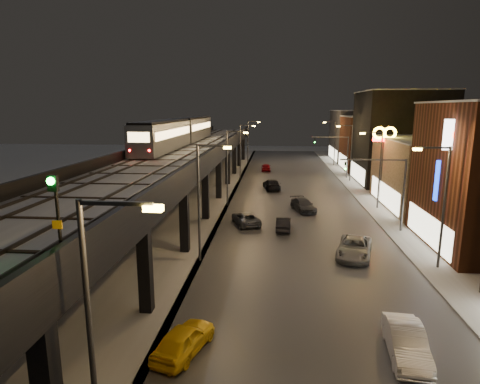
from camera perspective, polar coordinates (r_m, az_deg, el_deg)
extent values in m
plane|color=silver|center=(20.22, -10.98, -23.34)|extent=(220.00, 220.00, 0.00)
cube|color=#46474D|center=(52.18, 7.70, -1.06)|extent=(17.00, 120.00, 0.06)
cube|color=#9FA1A8|center=(53.61, 18.44, -1.18)|extent=(4.00, 120.00, 0.14)
cube|color=#9FA1A8|center=(53.26, -6.97, -0.78)|extent=(11.00, 120.00, 0.06)
cube|color=black|center=(49.40, -7.85, 5.00)|extent=(9.00, 100.00, 1.00)
cube|color=black|center=(26.97, -28.62, -9.01)|extent=(0.70, 0.70, 5.30)
cube|color=black|center=(23.78, -13.33, -10.55)|extent=(0.70, 0.70, 5.30)
cube|color=black|center=(24.38, -21.92, -4.33)|extent=(8.00, 0.60, 0.50)
cube|color=black|center=(35.27, -19.74, -3.54)|extent=(0.70, 0.70, 5.30)
cube|color=black|center=(32.90, -7.91, -4.03)|extent=(0.70, 0.70, 5.30)
cube|color=black|center=(33.33, -14.25, 0.34)|extent=(8.00, 0.60, 0.50)
cube|color=black|center=(44.28, -14.41, -0.18)|extent=(0.70, 0.70, 5.30)
cube|color=black|center=(42.41, -4.93, -0.37)|extent=(0.70, 0.70, 5.30)
cube|color=black|center=(42.75, -9.89, 3.01)|extent=(8.00, 0.60, 0.50)
cube|color=black|center=(53.64, -10.91, 2.03)|extent=(0.70, 0.70, 5.30)
cube|color=black|center=(52.11, -3.05, 1.95)|extent=(0.70, 0.70, 5.30)
cube|color=black|center=(52.38, -7.11, 4.69)|extent=(8.00, 0.60, 0.50)
cube|color=black|center=(63.20, -8.46, 3.58)|extent=(0.70, 0.70, 5.30)
cube|color=black|center=(61.90, -1.76, 3.53)|extent=(0.70, 0.70, 5.30)
cube|color=black|center=(62.13, -5.19, 5.84)|extent=(8.00, 0.60, 0.50)
cube|color=black|center=(72.87, -6.64, 4.71)|extent=(0.70, 0.70, 5.30)
cube|color=black|center=(71.75, -0.83, 4.68)|extent=(0.70, 0.70, 5.30)
cube|color=black|center=(71.95, -3.78, 6.68)|extent=(8.00, 0.60, 0.50)
cube|color=black|center=(82.62, -5.25, 5.58)|extent=(0.70, 0.70, 5.30)
cube|color=black|center=(81.64, -0.11, 5.55)|extent=(0.70, 0.70, 5.30)
cube|color=black|center=(81.81, -2.72, 7.31)|extent=(8.00, 0.60, 0.50)
cube|color=black|center=(92.43, -4.16, 6.25)|extent=(0.70, 0.70, 5.30)
cube|color=black|center=(91.55, 0.45, 6.23)|extent=(0.70, 0.70, 5.30)
cube|color=black|center=(91.71, -1.87, 7.80)|extent=(8.00, 0.60, 0.50)
cube|color=#B2B7C1|center=(49.33, -7.87, 5.67)|extent=(8.40, 100.00, 0.16)
cube|color=#332D28|center=(50.13, -11.49, 5.83)|extent=(0.08, 98.00, 0.16)
cube|color=#332D28|center=(49.74, -9.89, 5.84)|extent=(0.08, 98.00, 0.16)
cube|color=#332D28|center=(49.05, -6.41, 5.86)|extent=(0.08, 98.00, 0.16)
cube|color=#332D28|center=(48.79, -4.74, 5.86)|extent=(0.08, 98.00, 0.16)
cube|color=black|center=(21.52, -25.75, -3.04)|extent=(7.80, 0.24, 0.06)
cube|color=black|center=(35.91, -12.80, 3.39)|extent=(7.80, 0.24, 0.06)
cube|color=black|center=(51.26, -7.38, 6.04)|extent=(7.80, 0.24, 0.06)
cube|color=black|center=(66.92, -4.45, 7.43)|extent=(7.80, 0.24, 0.06)
cube|color=black|center=(82.71, -2.63, 8.29)|extent=(7.80, 0.24, 0.06)
cube|color=black|center=(48.51, -2.84, 6.22)|extent=(0.30, 100.00, 1.10)
cube|color=black|center=(50.43, -12.74, 6.16)|extent=(0.30, 100.00, 1.10)
cube|color=beige|center=(37.59, 25.14, -4.71)|extent=(0.10, 9.60, 2.40)
cube|color=#816A4E|center=(52.04, 26.45, 2.21)|extent=(12.00, 15.00, 8.00)
cube|color=beige|center=(50.56, 19.81, -0.26)|extent=(0.10, 12.00, 2.40)
cube|color=#B2B7C1|center=(51.60, 26.87, 6.68)|extent=(12.20, 15.20, 0.16)
cube|color=black|center=(66.77, 21.75, 7.07)|extent=(12.00, 13.00, 14.00)
cube|color=beige|center=(65.90, 16.35, 2.64)|extent=(0.10, 10.40, 2.40)
cube|color=#B2B7C1|center=(66.66, 22.23, 13.13)|extent=(12.20, 13.20, 0.16)
cube|color=#522516|center=(80.40, 18.83, 6.51)|extent=(12.00, 12.00, 10.00)
cube|color=beige|center=(79.53, 14.42, 4.25)|extent=(0.10, 9.60, 2.40)
cube|color=#B2B7C1|center=(80.14, 19.07, 10.12)|extent=(12.20, 12.20, 0.16)
cube|color=#38383B|center=(93.98, 16.85, 7.62)|extent=(12.00, 16.00, 11.00)
cube|color=beige|center=(93.28, 13.05, 5.38)|extent=(0.10, 12.80, 2.40)
cube|color=#B2B7C1|center=(93.79, 17.06, 11.02)|extent=(12.20, 16.20, 0.16)
cylinder|color=#38383A|center=(14.11, -20.50, -19.09)|extent=(0.18, 0.18, 9.00)
cube|color=#38383A|center=(12.04, -17.27, -1.56)|extent=(2.20, 0.12, 0.12)
cube|color=yellow|center=(11.70, -12.24, -2.28)|extent=(0.55, 0.28, 0.18)
cylinder|color=#38383A|center=(30.21, -5.89, -1.78)|extent=(0.18, 0.18, 9.00)
cube|color=#38383A|center=(29.30, -3.95, 6.56)|extent=(2.20, 0.12, 0.12)
cube|color=yellow|center=(29.16, -1.79, 6.32)|extent=(0.55, 0.28, 0.18)
cylinder|color=#38383A|center=(32.04, 27.00, -2.25)|extent=(0.18, 0.18, 9.00)
cube|color=#38383A|center=(30.96, 25.86, 5.69)|extent=(2.20, 0.12, 0.12)
cube|color=yellow|center=(30.60, 23.91, 5.58)|extent=(0.55, 0.28, 0.18)
cylinder|color=#38383A|center=(47.69, -1.84, 3.29)|extent=(0.18, 0.18, 9.00)
cube|color=#38383A|center=(47.12, -0.53, 8.57)|extent=(2.20, 0.12, 0.12)
cube|color=yellow|center=(47.03, 0.82, 8.42)|extent=(0.55, 0.28, 0.18)
cylinder|color=#38383A|center=(48.87, 19.26, 2.84)|extent=(0.18, 0.18, 9.00)
cube|color=#38383A|center=(48.17, 18.34, 8.05)|extent=(2.20, 0.12, 0.12)
cube|color=yellow|center=(47.94, 17.04, 7.97)|extent=(0.55, 0.28, 0.18)
cylinder|color=#38383A|center=(65.45, 0.04, 5.62)|extent=(0.18, 0.18, 9.00)
cube|color=#38383A|center=(65.04, 1.01, 9.47)|extent=(2.20, 0.12, 0.12)
cube|color=yellow|center=(64.98, 1.99, 9.35)|extent=(0.55, 0.28, 0.18)
cylinder|color=#38383A|center=(66.32, 15.52, 5.27)|extent=(0.18, 0.18, 9.00)
cube|color=#38383A|center=(65.80, 14.78, 9.11)|extent=(2.20, 0.12, 0.12)
cube|color=yellow|center=(65.63, 13.82, 9.05)|extent=(0.55, 0.28, 0.18)
cylinder|color=#38383A|center=(83.32, 1.12, 6.95)|extent=(0.18, 0.18, 9.00)
cube|color=#38383A|center=(82.99, 1.90, 9.97)|extent=(2.20, 0.12, 0.12)
cube|color=yellow|center=(82.94, 2.67, 9.88)|extent=(0.55, 0.28, 0.18)
cylinder|color=#38383A|center=(84.00, 13.33, 6.68)|extent=(0.18, 0.18, 9.00)
cube|color=#38383A|center=(83.59, 12.72, 9.71)|extent=(2.20, 0.12, 0.12)
cube|color=yellow|center=(83.46, 11.96, 9.66)|extent=(0.55, 0.28, 0.18)
cylinder|color=#38383A|center=(40.52, 22.22, -0.56)|extent=(0.20, 0.20, 7.00)
cube|color=#38383A|center=(39.18, 18.40, 4.37)|extent=(6.00, 0.12, 0.12)
imported|color=black|center=(38.74, 14.75, 3.76)|extent=(0.20, 0.16, 1.00)
sphere|color=#0CFF26|center=(38.63, 14.76, 3.36)|extent=(0.18, 0.18, 0.18)
cylinder|color=#38383A|center=(69.36, 15.04, 4.74)|extent=(0.20, 0.20, 7.00)
cube|color=#38383A|center=(68.59, 12.70, 7.63)|extent=(6.00, 0.12, 0.12)
imported|color=black|center=(68.34, 10.59, 7.28)|extent=(0.20, 0.16, 1.00)
sphere|color=#0CFF26|center=(68.21, 10.59, 7.07)|extent=(0.18, 0.18, 0.18)
cube|color=gray|center=(49.45, -10.87, 7.79)|extent=(2.90, 17.50, 3.30)
cube|color=black|center=(49.36, -10.96, 9.84)|extent=(2.60, 17.00, 0.25)
cube|color=#FFCE81|center=(49.84, -12.53, 8.27)|extent=(0.05, 16.00, 0.90)
cube|color=#FFCE81|center=(49.05, -9.24, 8.34)|extent=(0.05, 16.00, 0.90)
cube|color=gray|center=(67.09, -6.64, 8.93)|extent=(2.90, 17.50, 3.30)
cube|color=black|center=(67.03, -6.67, 10.44)|extent=(2.60, 17.00, 0.25)
cube|color=#FFCE81|center=(67.38, -7.88, 9.29)|extent=(0.05, 16.00, 0.90)
cube|color=#FFCE81|center=(66.79, -5.40, 9.33)|extent=(0.05, 16.00, 0.90)
cube|color=#FFCE81|center=(41.07, -14.23, 7.55)|extent=(2.20, 0.05, 1.00)
sphere|color=#FF0C0C|center=(41.50, -15.46, 5.73)|extent=(0.20, 0.20, 0.20)
sphere|color=#FF0C0C|center=(40.85, -12.81, 5.77)|extent=(0.20, 0.20, 0.20)
cylinder|color=black|center=(14.42, -24.42, -3.43)|extent=(0.11, 0.11, 2.85)
cube|color=black|center=(14.08, -25.07, 1.12)|extent=(0.30, 0.17, 0.52)
sphere|color=#0CFF26|center=(13.96, -25.34, 1.41)|extent=(0.25, 0.25, 0.25)
cube|color=#DE9F0B|center=(14.39, -24.55, -4.26)|extent=(0.33, 0.04, 0.28)
imported|color=yellow|center=(20.60, -7.99, -20.18)|extent=(2.77, 4.39, 1.39)
imported|color=black|center=(38.88, 6.20, -4.58)|extent=(1.49, 3.93, 1.28)
imported|color=#4D515C|center=(40.51, 0.83, -3.83)|extent=(3.59, 5.11, 1.29)
imported|color=black|center=(58.04, 4.53, 1.03)|extent=(2.89, 5.38, 1.48)
imported|color=maroon|center=(75.29, 3.71, 3.50)|extent=(1.86, 4.23, 1.42)
imported|color=silver|center=(21.61, 22.55, -19.24)|extent=(2.01, 4.64, 1.49)
imported|color=gray|center=(33.14, 15.95, -7.72)|extent=(3.79, 5.82, 1.49)
imported|color=#31333B|center=(46.29, 8.99, -1.94)|extent=(3.20, 5.04, 1.36)
cylinder|color=#38383A|center=(52.02, 19.51, 2.56)|extent=(0.24, 0.24, 7.62)
cube|color=#FF0C0C|center=(51.57, 19.82, 7.05)|extent=(2.67, 0.25, 0.48)
torus|color=gold|center=(51.37, 19.21, 7.93)|extent=(1.57, 0.52, 1.54)
torus|color=gold|center=(51.68, 20.55, 7.85)|extent=(1.57, 0.52, 1.54)
cylinder|color=#38383A|center=(34.51, 28.03, -1.02)|extent=(0.28, 0.28, 9.47)
cube|color=white|center=(33.88, 28.84, 7.13)|extent=(2.27, 0.30, 2.27)
cone|color=red|center=(33.71, 28.96, 7.10)|extent=(1.61, 0.12, 1.61)
cylinder|color=#38383A|center=(36.86, 26.47, -4.07)|extent=(0.28, 0.28, 4.53)
cube|color=#0B35F4|center=(36.12, 27.00, 1.48)|extent=(1.45, 0.35, 3.26)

